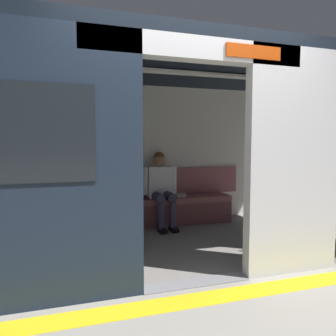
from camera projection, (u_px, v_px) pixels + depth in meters
name	position (u px, v px, depth m)	size (l,w,h in m)	color
ground_plane	(196.00, 283.00, 3.01)	(60.00, 60.00, 0.00)	gray
platform_edge_strip	(209.00, 298.00, 2.72)	(8.00, 0.24, 0.01)	yellow
train_car	(155.00, 124.00, 3.97)	(6.40, 2.65, 2.36)	silver
bench_seat	(144.00, 205.00, 5.02)	(2.91, 0.44, 0.44)	#935156
person_seated	(161.00, 184.00, 5.02)	(0.55, 0.67, 1.17)	silver
handbag	(130.00, 193.00, 5.02)	(0.26, 0.15, 0.17)	black
book	(182.00, 195.00, 5.27)	(0.15, 0.22, 0.03)	silver
grab_pole_door	(138.00, 164.00, 3.15)	(0.04, 0.04, 2.22)	silver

